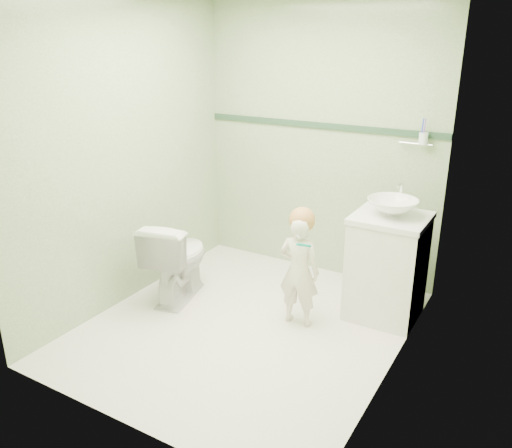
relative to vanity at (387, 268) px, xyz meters
The scene contains 12 objects.
ground 1.16m from the vanity, 140.19° to the right, with size 2.50×2.50×0.00m, color white.
room_shell 1.35m from the vanity, 140.19° to the right, with size 2.50×2.54×2.40m.
trim_stripe 1.38m from the vanity, 147.36° to the left, with size 2.20×0.02×0.05m, color #274631.
vanity is the anchor object (origin of this frame).
counter 0.41m from the vanity, ahead, with size 0.54×0.52×0.04m, color white.
basin 0.49m from the vanity, ahead, with size 0.37×0.37×0.13m, color white.
faucet 0.60m from the vanity, 90.00° to the left, with size 0.03×0.13×0.18m.
cup_holder 1.05m from the vanity, 83.81° to the left, with size 0.26×0.07×0.21m.
toilet 1.68m from the vanity, 160.07° to the right, with size 0.39×0.68×0.70m, color white.
toddler 0.69m from the vanity, 139.88° to the right, with size 0.31×0.21×0.86m, color silver.
hair_cap 0.80m from the vanity, 141.49° to the right, with size 0.19×0.19×0.19m, color #BD8042.
teal_toothbrush 0.78m from the vanity, 128.33° to the right, with size 0.11×0.14×0.08m.
Camera 1 is at (1.82, -2.93, 2.08)m, focal length 36.46 mm.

